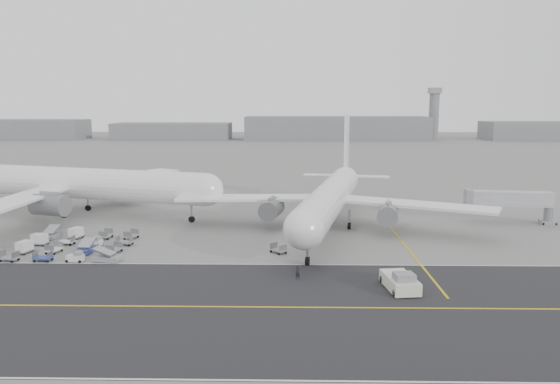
{
  "coord_description": "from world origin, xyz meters",
  "views": [
    {
      "loc": [
        12.16,
        -74.03,
        21.72
      ],
      "look_at": [
        10.5,
        12.0,
        7.75
      ],
      "focal_mm": 35.0,
      "sensor_mm": 36.0,
      "label": 1
    }
  ],
  "objects_px": {
    "pushback_tug": "(400,282)",
    "jet_bridge": "(510,200)",
    "airliner_a": "(76,183)",
    "airliner_b": "(331,197)",
    "control_tower": "(434,113)",
    "ground_crew_a": "(298,272)"
  },
  "relations": [
    {
      "from": "airliner_b",
      "to": "ground_crew_a",
      "type": "bearing_deg",
      "value": -90.2
    },
    {
      "from": "pushback_tug",
      "to": "ground_crew_a",
      "type": "height_order",
      "value": "pushback_tug"
    },
    {
      "from": "control_tower",
      "to": "jet_bridge",
      "type": "height_order",
      "value": "control_tower"
    },
    {
      "from": "airliner_a",
      "to": "control_tower",
      "type": "bearing_deg",
      "value": -12.67
    },
    {
      "from": "jet_bridge",
      "to": "ground_crew_a",
      "type": "distance_m",
      "value": 51.54
    },
    {
      "from": "control_tower",
      "to": "ground_crew_a",
      "type": "height_order",
      "value": "control_tower"
    },
    {
      "from": "control_tower",
      "to": "airliner_b",
      "type": "height_order",
      "value": "control_tower"
    },
    {
      "from": "jet_bridge",
      "to": "ground_crew_a",
      "type": "height_order",
      "value": "jet_bridge"
    },
    {
      "from": "airliner_b",
      "to": "pushback_tug",
      "type": "height_order",
      "value": "airliner_b"
    },
    {
      "from": "control_tower",
      "to": "jet_bridge",
      "type": "distance_m",
      "value": 245.08
    },
    {
      "from": "airliner_a",
      "to": "jet_bridge",
      "type": "relative_size",
      "value": 3.76
    },
    {
      "from": "control_tower",
      "to": "airliner_a",
      "type": "bearing_deg",
      "value": -119.1
    },
    {
      "from": "control_tower",
      "to": "airliner_b",
      "type": "distance_m",
      "value": 258.49
    },
    {
      "from": "control_tower",
      "to": "airliner_b",
      "type": "xyz_separation_m",
      "value": [
        -80.82,
        -245.3,
        -10.62
      ]
    },
    {
      "from": "control_tower",
      "to": "ground_crew_a",
      "type": "bearing_deg",
      "value": -107.63
    },
    {
      "from": "jet_bridge",
      "to": "ground_crew_a",
      "type": "bearing_deg",
      "value": -132.24
    },
    {
      "from": "ground_crew_a",
      "to": "control_tower",
      "type": "bearing_deg",
      "value": 63.53
    },
    {
      "from": "airliner_b",
      "to": "ground_crew_a",
      "type": "relative_size",
      "value": 31.92
    },
    {
      "from": "airliner_a",
      "to": "airliner_b",
      "type": "xyz_separation_m",
      "value": [
        49.19,
        -11.69,
        -0.61
      ]
    },
    {
      "from": "pushback_tug",
      "to": "jet_bridge",
      "type": "relative_size",
      "value": 0.53
    },
    {
      "from": "airliner_a",
      "to": "jet_bridge",
      "type": "bearing_deg",
      "value": -78.07
    },
    {
      "from": "control_tower",
      "to": "pushback_tug",
      "type": "xyz_separation_m",
      "value": [
        -74.87,
        -277.15,
        -15.25
      ]
    }
  ]
}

